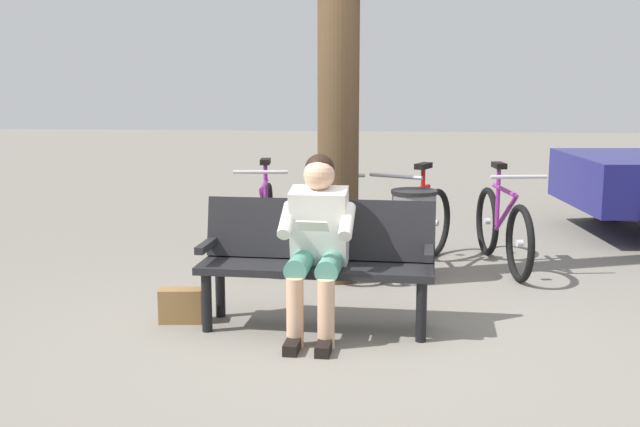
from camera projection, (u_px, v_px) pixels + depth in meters
ground_plane at (357, 336)px, 5.20m from camera, size 40.00×40.00×0.00m
bench at (317, 254)px, 5.36m from camera, size 1.62×0.55×0.87m
person_reading at (317, 236)px, 5.17m from camera, size 0.50×0.78×1.20m
handbag at (181, 306)px, 5.49m from camera, size 0.31×0.17×0.24m
tree_trunk at (339, 36)px, 6.30m from camera, size 0.34×0.34×4.07m
litter_bin at (413, 236)px, 6.56m from camera, size 0.39×0.39×0.78m
bicycle_silver at (502, 228)px, 7.03m from camera, size 0.48×1.67×0.94m
bicycle_green at (414, 229)px, 7.02m from camera, size 0.78×1.55×0.94m
bicycle_orange at (335, 227)px, 7.12m from camera, size 0.48×1.67×0.94m
bicycle_black at (265, 222)px, 7.36m from camera, size 0.48×1.68×0.94m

